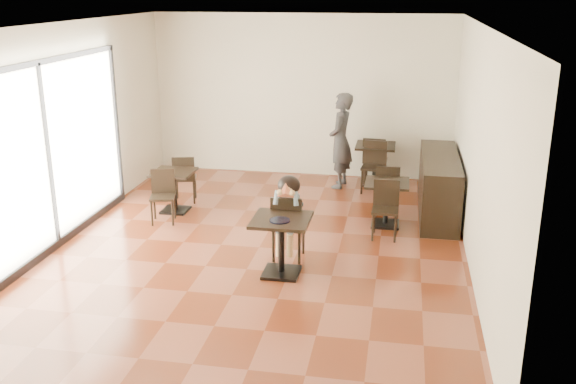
% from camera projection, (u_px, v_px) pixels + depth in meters
% --- Properties ---
extents(floor, '(6.00, 8.00, 0.01)m').
position_uv_depth(floor, '(259.00, 247.00, 9.50)').
color(floor, brown).
rests_on(floor, ground).
extents(ceiling, '(6.00, 8.00, 0.01)m').
position_uv_depth(ceiling, '(256.00, 25.00, 8.52)').
color(ceiling, silver).
rests_on(ceiling, floor).
extents(wall_back, '(6.00, 0.01, 3.20)m').
position_uv_depth(wall_back, '(302.00, 96.00, 12.75)').
color(wall_back, beige).
rests_on(wall_back, floor).
extents(wall_front, '(6.00, 0.01, 3.20)m').
position_uv_depth(wall_front, '(150.00, 254.00, 5.26)').
color(wall_front, beige).
rests_on(wall_front, floor).
extents(wall_left, '(0.01, 8.00, 3.20)m').
position_uv_depth(wall_left, '(61.00, 134.00, 9.51)').
color(wall_left, beige).
rests_on(wall_left, floor).
extents(wall_right, '(0.01, 8.00, 3.20)m').
position_uv_depth(wall_right, '(478.00, 152.00, 8.50)').
color(wall_right, beige).
rests_on(wall_right, floor).
extents(storefront_window, '(0.04, 4.50, 2.60)m').
position_uv_depth(storefront_window, '(46.00, 155.00, 9.10)').
color(storefront_window, white).
rests_on(storefront_window, floor).
extents(child_table, '(0.75, 0.75, 0.80)m').
position_uv_depth(child_table, '(281.00, 246.00, 8.51)').
color(child_table, black).
rests_on(child_table, floor).
extents(child_chair, '(0.43, 0.43, 0.96)m').
position_uv_depth(child_chair, '(289.00, 226.00, 9.00)').
color(child_chair, black).
rests_on(child_chair, floor).
extents(child, '(0.43, 0.60, 1.21)m').
position_uv_depth(child, '(289.00, 218.00, 8.96)').
color(child, slate).
rests_on(child, child_chair).
extents(plate, '(0.27, 0.27, 0.02)m').
position_uv_depth(plate, '(280.00, 220.00, 8.29)').
color(plate, black).
rests_on(plate, child_table).
extents(pizza_slice, '(0.28, 0.22, 0.06)m').
position_uv_depth(pizza_slice, '(286.00, 192.00, 8.64)').
color(pizza_slice, tan).
rests_on(pizza_slice, child).
extents(adult_patron, '(0.50, 0.70, 1.81)m').
position_uv_depth(adult_patron, '(341.00, 141.00, 12.11)').
color(adult_patron, '#343539').
rests_on(adult_patron, floor).
extents(cafe_table_mid, '(0.70, 0.70, 0.73)m').
position_uv_depth(cafe_table_mid, '(386.00, 204.00, 10.27)').
color(cafe_table_mid, black).
rests_on(cafe_table_mid, floor).
extents(cafe_table_left, '(0.82, 0.82, 0.71)m').
position_uv_depth(cafe_table_left, '(174.00, 191.00, 10.92)').
color(cafe_table_left, black).
rests_on(cafe_table_left, floor).
extents(cafe_table_back, '(0.82, 0.82, 0.79)m').
position_uv_depth(cafe_table_back, '(375.00, 165.00, 12.40)').
color(cafe_table_back, black).
rests_on(cafe_table_back, floor).
extents(chair_mid_a, '(0.40, 0.40, 0.88)m').
position_uv_depth(chair_mid_a, '(387.00, 189.00, 10.77)').
color(chair_mid_a, black).
rests_on(chair_mid_a, floor).
extents(chair_mid_b, '(0.40, 0.40, 0.88)m').
position_uv_depth(chair_mid_b, '(385.00, 211.00, 9.74)').
color(chair_mid_b, black).
rests_on(chair_mid_b, floor).
extents(chair_left_a, '(0.47, 0.47, 0.86)m').
position_uv_depth(chair_left_a, '(185.00, 178.00, 11.41)').
color(chair_left_a, black).
rests_on(chair_left_a, floor).
extents(chair_left_b, '(0.47, 0.47, 0.86)m').
position_uv_depth(chair_left_b, '(163.00, 197.00, 10.38)').
color(chair_left_b, black).
rests_on(chair_left_b, floor).
extents(chair_back_a, '(0.47, 0.47, 0.95)m').
position_uv_depth(chair_back_a, '(375.00, 161.00, 12.38)').
color(chair_back_a, black).
rests_on(chair_back_a, floor).
extents(chair_back_b, '(0.47, 0.47, 0.95)m').
position_uv_depth(chair_back_b, '(374.00, 168.00, 11.90)').
color(chair_back_b, black).
rests_on(chair_back_b, floor).
extents(service_counter, '(0.60, 2.40, 1.00)m').
position_uv_depth(service_counter, '(439.00, 185.00, 10.77)').
color(service_counter, black).
rests_on(service_counter, floor).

